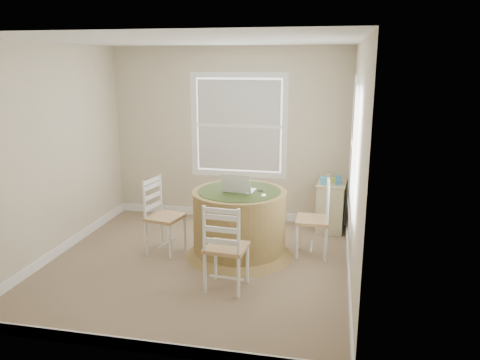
% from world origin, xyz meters
% --- Properties ---
extents(room, '(3.64, 3.64, 2.64)m').
position_xyz_m(room, '(0.17, 0.16, 1.30)').
color(room, '#8E795A').
rests_on(room, ground).
extents(round_table, '(1.35, 1.35, 0.84)m').
position_xyz_m(round_table, '(0.45, 0.39, 0.46)').
color(round_table, olive).
rests_on(round_table, ground).
extents(chair_left, '(0.48, 0.49, 0.95)m').
position_xyz_m(chair_left, '(-0.49, 0.28, 0.47)').
color(chair_left, white).
rests_on(chair_left, ground).
extents(chair_near, '(0.45, 0.43, 0.95)m').
position_xyz_m(chair_near, '(0.50, -0.52, 0.47)').
color(chair_near, white).
rests_on(chair_near, ground).
extents(chair_right, '(0.41, 0.43, 0.95)m').
position_xyz_m(chair_right, '(1.34, 0.55, 0.47)').
color(chair_right, white).
rests_on(chair_right, ground).
extents(laptop, '(0.39, 0.35, 0.25)m').
position_xyz_m(laptop, '(0.44, 0.37, 0.87)').
color(laptop, white).
rests_on(laptop, round_table).
extents(mouse, '(0.07, 0.11, 0.04)m').
position_xyz_m(mouse, '(0.57, 0.30, 0.85)').
color(mouse, white).
rests_on(mouse, round_table).
extents(phone, '(0.05, 0.09, 0.02)m').
position_xyz_m(phone, '(0.77, 0.24, 0.84)').
color(phone, '#B7BABF').
rests_on(phone, round_table).
extents(keys, '(0.06, 0.05, 0.02)m').
position_xyz_m(keys, '(0.70, 0.43, 0.84)').
color(keys, black).
rests_on(keys, round_table).
extents(corner_chest, '(0.44, 0.57, 0.71)m').
position_xyz_m(corner_chest, '(1.55, 1.54, 0.36)').
color(corner_chest, beige).
rests_on(corner_chest, ground).
extents(tissue_box, '(0.13, 0.13, 0.10)m').
position_xyz_m(tissue_box, '(1.46, 1.44, 0.76)').
color(tissue_box, '#549BC0').
rests_on(tissue_box, corner_chest).
extents(box_yellow, '(0.16, 0.11, 0.06)m').
position_xyz_m(box_yellow, '(1.60, 1.58, 0.74)').
color(box_yellow, '#DEED53').
rests_on(box_yellow, corner_chest).
extents(box_blue, '(0.09, 0.09, 0.12)m').
position_xyz_m(box_blue, '(1.64, 1.47, 0.77)').
color(box_blue, teal).
rests_on(box_blue, corner_chest).
extents(cup_cream, '(0.07, 0.07, 0.09)m').
position_xyz_m(cup_cream, '(1.51, 1.68, 0.75)').
color(cup_cream, beige).
rests_on(cup_cream, corner_chest).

